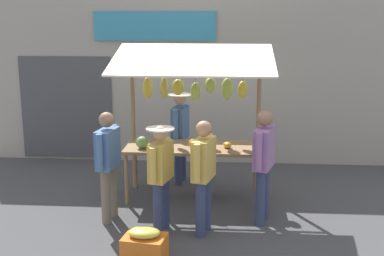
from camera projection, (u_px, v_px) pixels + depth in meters
The scene contains 9 objects.
ground_plane at pixel (193, 197), 8.45m from camera, with size 40.00×40.00×0.00m, color #424244.
street_backdrop at pixel (198, 79), 10.22m from camera, with size 9.00×0.30×3.40m.
market_stall at pixel (193, 105), 8.16m from camera, with size 2.50×1.46×2.50m.
vendor_with_sunhat at pixel (180, 130), 8.99m from camera, with size 0.43×0.70×1.65m.
shopper_in_grey_tee at pixel (108, 159), 7.34m from camera, with size 0.28×0.69×1.62m.
shopper_in_striped_shirt at pixel (161, 171), 6.96m from camera, with size 0.39×0.65×1.51m.
shopper_with_ponytail at pixel (204, 170), 6.89m from camera, with size 0.33×0.67×1.60m.
shopper_with_shopping_bag at pixel (264, 158), 7.25m from camera, with size 0.35×0.68×1.66m.
produce_crate_near at pixel (145, 245), 6.25m from camera, with size 0.57×0.46×0.43m.
Camera 1 is at (-0.58, 7.97, 2.99)m, focal length 47.45 mm.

